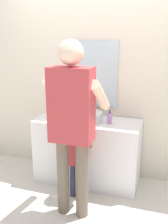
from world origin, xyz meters
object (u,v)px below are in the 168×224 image
object	(u,v)px
child_toddler	(77,154)
adult_parent	(72,116)
toothbrush_cup	(58,112)
soap_bottle	(110,118)

from	to	relation	value
child_toddler	adult_parent	xyz separation A→B (m)	(0.06, -0.28, 0.53)
adult_parent	toothbrush_cup	bearing A→B (deg)	122.87
toothbrush_cup	child_toddler	size ratio (longest dim) A/B	0.23
toothbrush_cup	child_toddler	distance (m)	0.69
toothbrush_cup	adult_parent	distance (m)	0.90
soap_bottle	toothbrush_cup	bearing A→B (deg)	172.89
soap_bottle	child_toddler	bearing A→B (deg)	-127.84
toothbrush_cup	child_toddler	bearing A→B (deg)	-47.25
toothbrush_cup	child_toddler	xyz separation A→B (m)	(0.42, -0.45, -0.32)
soap_bottle	child_toddler	size ratio (longest dim) A/B	0.18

